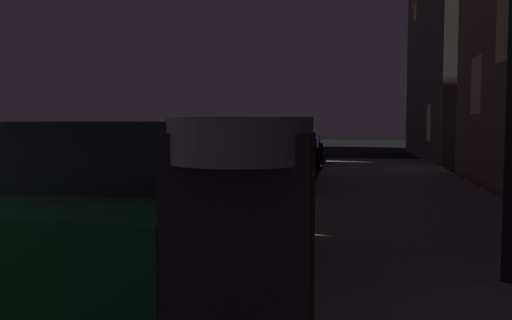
{
  "coord_description": "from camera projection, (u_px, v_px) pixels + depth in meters",
  "views": [
    {
      "loc": [
        4.66,
        -1.08,
        1.45
      ],
      "look_at": [
        4.22,
        1.64,
        1.25
      ],
      "focal_mm": 40.02,
      "sensor_mm": 36.0,
      "label": 1
    }
  ],
  "objects": [
    {
      "name": "car_green",
      "position": [
        147.0,
        199.0,
        5.21
      ],
      "size": [
        2.24,
        4.21,
        1.43
      ],
      "color": "#19592D",
      "rests_on": "ground"
    },
    {
      "name": "car_black",
      "position": [
        259.0,
        155.0,
        11.81
      ],
      "size": [
        2.12,
        4.22,
        1.43
      ],
      "color": "black",
      "rests_on": "ground"
    },
    {
      "name": "car_blue",
      "position": [
        288.0,
        143.0,
        17.43
      ],
      "size": [
        2.1,
        4.54,
        1.43
      ],
      "color": "navy",
      "rests_on": "ground"
    }
  ]
}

